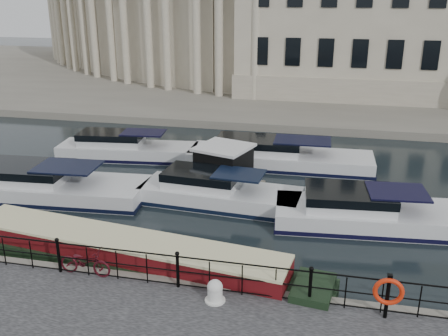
{
  "coord_description": "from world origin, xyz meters",
  "views": [
    {
      "loc": [
        4.27,
        -14.89,
        9.17
      ],
      "look_at": [
        0.5,
        2.0,
        3.0
      ],
      "focal_mm": 40.0,
      "sensor_mm": 36.0,
      "label": 1
    }
  ],
  "objects_px": {
    "mooring_bollard": "(215,291)",
    "life_ring_post": "(388,292)",
    "bicycle": "(85,262)",
    "harbour_hut": "(224,169)",
    "narrowboat": "(123,259)"
  },
  "relations": [
    {
      "from": "mooring_bollard",
      "to": "harbour_hut",
      "type": "relative_size",
      "value": 0.18
    },
    {
      "from": "bicycle",
      "to": "life_ring_post",
      "type": "xyz_separation_m",
      "value": [
        9.21,
        -0.3,
        0.4
      ]
    },
    {
      "from": "narrowboat",
      "to": "bicycle",
      "type": "bearing_deg",
      "value": -104.92
    },
    {
      "from": "harbour_hut",
      "to": "life_ring_post",
      "type": "bearing_deg",
      "value": -38.36
    },
    {
      "from": "narrowboat",
      "to": "harbour_hut",
      "type": "distance_m",
      "value": 8.43
    },
    {
      "from": "life_ring_post",
      "to": "narrowboat",
      "type": "relative_size",
      "value": 0.09
    },
    {
      "from": "mooring_bollard",
      "to": "life_ring_post",
      "type": "bearing_deg",
      "value": 2.4
    },
    {
      "from": "mooring_bollard",
      "to": "life_ring_post",
      "type": "xyz_separation_m",
      "value": [
        4.82,
        0.2,
        0.53
      ]
    },
    {
      "from": "life_ring_post",
      "to": "harbour_hut",
      "type": "relative_size",
      "value": 0.35
    },
    {
      "from": "bicycle",
      "to": "mooring_bollard",
      "type": "relative_size",
      "value": 2.53
    },
    {
      "from": "life_ring_post",
      "to": "mooring_bollard",
      "type": "bearing_deg",
      "value": -177.6
    },
    {
      "from": "harbour_hut",
      "to": "narrowboat",
      "type": "bearing_deg",
      "value": -84.69
    },
    {
      "from": "mooring_bollard",
      "to": "harbour_hut",
      "type": "xyz_separation_m",
      "value": [
        -2.02,
        10.23,
        0.08
      ]
    },
    {
      "from": "bicycle",
      "to": "harbour_hut",
      "type": "relative_size",
      "value": 0.45
    },
    {
      "from": "life_ring_post",
      "to": "harbour_hut",
      "type": "xyz_separation_m",
      "value": [
        -6.84,
        10.03,
        -0.46
      ]
    }
  ]
}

